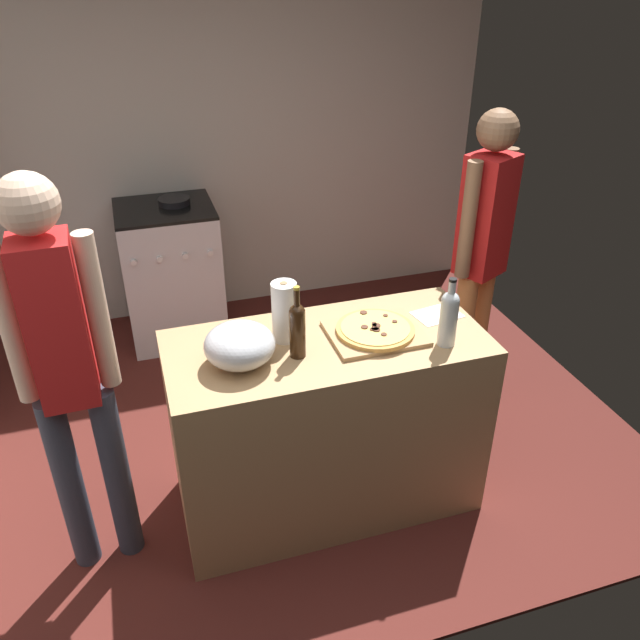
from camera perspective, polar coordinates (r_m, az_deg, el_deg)
ground_plane at (r=3.86m, az=-4.73°, el=-7.71°), size 3.86×3.30×0.02m
kitchen_wall_rear at (r=4.56m, az=-9.73°, el=16.39°), size 3.86×0.10×2.60m
counter at (r=3.00m, az=0.58°, el=-9.24°), size 1.38×0.62×0.91m
cutting_board at (r=2.78m, az=4.92°, el=-1.19°), size 0.40×0.32×0.02m
pizza at (r=2.77m, az=4.94°, el=-0.82°), size 0.34×0.34×0.03m
mixing_bowl at (r=2.57m, az=-7.17°, el=-2.24°), size 0.29×0.29×0.17m
paper_towel_roll at (r=2.69m, az=-3.18°, el=0.74°), size 0.11×0.11×0.27m
wine_bottle_clear at (r=2.70m, az=11.38°, el=0.38°), size 0.08×0.08×0.31m
wine_bottle_green at (r=2.57m, az=-2.03°, el=-0.68°), size 0.07×0.07×0.32m
recipe_sheet at (r=2.98m, az=10.38°, el=0.48°), size 0.23×0.18×0.00m
stove at (r=4.42m, az=-13.03°, el=4.10°), size 0.62×0.59×0.97m
person_in_stripes at (r=2.57m, az=-21.65°, el=-3.79°), size 0.37×0.21×1.75m
person_in_red at (r=3.50m, az=14.19°, el=6.31°), size 0.36×0.28×1.70m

